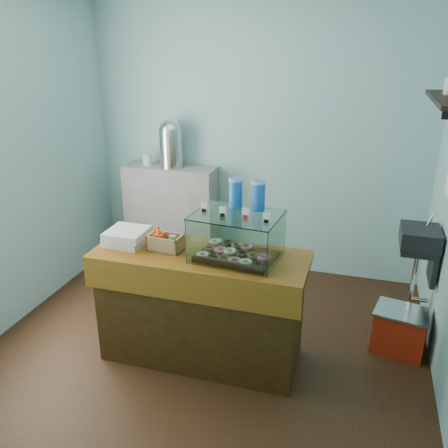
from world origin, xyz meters
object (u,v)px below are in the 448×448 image
(red_cooler, at_px, (400,330))
(display_case, at_px, (238,234))
(coffee_urn, at_px, (171,142))
(counter, at_px, (201,306))

(red_cooler, bearing_deg, display_case, -146.49)
(coffee_urn, bearing_deg, red_cooler, -23.56)
(coffee_urn, bearing_deg, display_case, -53.20)
(counter, relative_size, red_cooler, 3.40)
(display_case, xyz_separation_m, red_cooler, (1.23, 0.49, -0.89))
(red_cooler, bearing_deg, counter, -148.58)
(coffee_urn, relative_size, red_cooler, 1.07)
(counter, distance_m, red_cooler, 1.63)
(counter, bearing_deg, display_case, 9.57)
(counter, bearing_deg, coffee_urn, 118.86)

